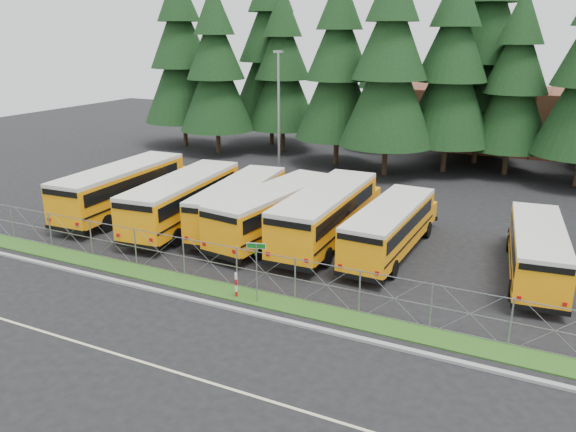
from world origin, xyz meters
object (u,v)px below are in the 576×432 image
Objects in this scene: bus_3 at (242,205)px; bus_5 at (328,216)px; striped_bollard at (236,285)px; light_standard at (279,113)px; street_sign at (256,260)px; bus_east at (536,252)px; bus_6 at (391,229)px; bus_0 at (126,190)px; bus_2 at (187,201)px; bus_4 at (278,212)px.

bus_3 is 5.63m from bus_5.
striped_bollard is 21.23m from light_standard.
bus_3 is at bearing 123.97° from street_sign.
bus_5 reaches higher than bus_east.
bus_0 is at bearing -176.44° from bus_6.
bus_5 is (5.63, 0.03, 0.11)m from bus_3.
street_sign is (8.94, -7.35, 0.47)m from bus_2.
bus_2 reaches higher than bus_east.
light_standard reaches higher than bus_0.
bus_2 is (5.08, -0.34, -0.03)m from bus_0.
bus_0 is 15.99m from street_sign.
bus_3 is at bearing 2.38° from bus_0.
street_sign is (0.04, -8.44, 0.46)m from bus_5.
bus_3 is at bearing 176.82° from bus_4.
bus_east is (13.82, 0.33, -0.18)m from bus_4.
bus_6 is (12.64, 0.86, -0.17)m from bus_2.
street_sign reaches higher than bus_east.
bus_4 is at bearing -170.59° from bus_5.
bus_3 is 11.94m from light_standard.
light_standard is at bearing 62.23° from bus_0.
bus_0 is at bearing -177.74° from bus_5.
bus_east is 3.59× the size of street_sign.
bus_5 is 10.89m from bus_east.
bus_6 is 17.02m from light_standard.
striped_bollard is at bearing -151.48° from bus_east.
bus_3 is 0.93× the size of bus_5.
bus_2 is 10.80m from striped_bollard.
bus_0 is at bearing 175.19° from bus_east.
bus_6 is at bearing 9.89° from bus_4.
bus_6 is at bearing -42.01° from light_standard.
bus_0 is 15.08m from striped_bollard.
bus_0 is 1.09× the size of bus_3.
bus_5 reaches higher than bus_2.
bus_0 is at bearing 149.34° from striped_bollard.
bus_0 reaches higher than bus_4.
bus_6 is at bearing -0.90° from bus_0.
bus_3 is at bearing -179.37° from bus_6.
street_sign reaches higher than striped_bollard.
bus_3 is 9.61m from striped_bollard.
striped_bollard is at bearing -48.45° from bus_2.
bus_0 reaches higher than bus_6.
bus_2 is 1.17× the size of light_standard.
light_standard is at bearing 114.01° from street_sign.
bus_2 is 9.92× the size of striped_bollard.
light_standard is at bearing 111.29° from striped_bollard.
bus_3 is 1.10× the size of bus_east.
bus_6 is 8.85× the size of striped_bollard.
bus_east is 14.50m from striped_bollard.
bus_5 is 4.26× the size of street_sign.
striped_bollard is (-1.04, -8.43, -0.97)m from bus_5.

